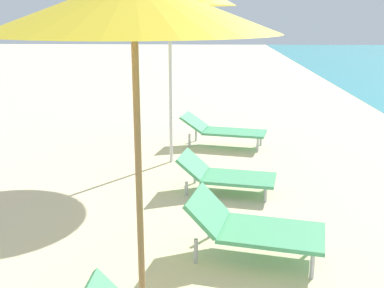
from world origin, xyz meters
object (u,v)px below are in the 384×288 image
lounger_farthest_shoreside (222,130)px  lounger_farthest_inland (225,174)px  umbrella_second (134,6)px  lounger_second_shoreside (253,227)px

lounger_farthest_shoreside → lounger_farthest_inland: size_ratio=1.16×
umbrella_second → lounger_second_shoreside: (0.92, 0.95, -2.00)m
umbrella_second → lounger_second_shoreside: size_ratio=1.85×
lounger_second_shoreside → umbrella_second: bearing=-121.6°
lounger_farthest_shoreside → lounger_farthest_inland: bearing=-78.0°
umbrella_second → lounger_farthest_inland: size_ratio=1.91×
lounger_second_shoreside → lounger_farthest_inland: bearing=109.9°
lounger_farthest_inland → umbrella_second: bearing=-94.1°
lounger_second_shoreside → lounger_farthest_shoreside: size_ratio=0.89×
lounger_farthest_shoreside → lounger_second_shoreside: bearing=-74.8°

